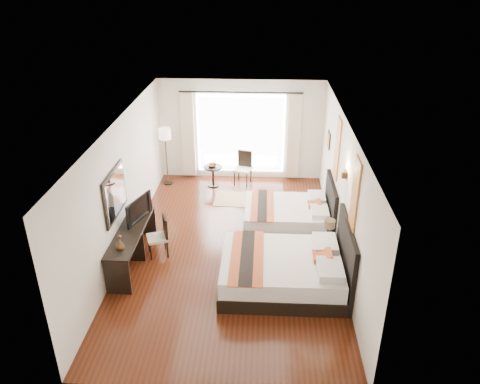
{
  "coord_description": "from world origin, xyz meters",
  "views": [
    {
      "loc": [
        0.63,
        -8.52,
        5.58
      ],
      "look_at": [
        0.16,
        0.26,
        1.23
      ],
      "focal_mm": 35.0,
      "sensor_mm": 36.0,
      "label": 1
    }
  ],
  "objects_px": {
    "bed_near": "(287,270)",
    "floor_lamp": "(165,138)",
    "table_lamp": "(330,225)",
    "side_table": "(213,176)",
    "television": "(136,208)",
    "fruit_bowl": "(212,166)",
    "window_chair": "(243,174)",
    "desk_chair": "(159,243)",
    "vase": "(330,239)",
    "bed_far": "(290,215)",
    "console_desk": "(133,245)",
    "nightstand": "(328,248)"
  },
  "relations": [
    {
      "from": "floor_lamp",
      "to": "window_chair",
      "type": "distance_m",
      "value": 2.35
    },
    {
      "from": "vase",
      "to": "floor_lamp",
      "type": "distance_m",
      "value": 5.46
    },
    {
      "from": "floor_lamp",
      "to": "window_chair",
      "type": "xyz_separation_m",
      "value": [
        2.09,
        0.12,
        -1.07
      ]
    },
    {
      "from": "vase",
      "to": "nightstand",
      "type": "bearing_deg",
      "value": 91.27
    },
    {
      "from": "nightstand",
      "to": "console_desk",
      "type": "relative_size",
      "value": 0.21
    },
    {
      "from": "bed_far",
      "to": "table_lamp",
      "type": "xyz_separation_m",
      "value": [
        0.73,
        -1.2,
        0.45
      ]
    },
    {
      "from": "vase",
      "to": "floor_lamp",
      "type": "height_order",
      "value": "floor_lamp"
    },
    {
      "from": "floor_lamp",
      "to": "window_chair",
      "type": "bearing_deg",
      "value": 3.36
    },
    {
      "from": "bed_near",
      "to": "television",
      "type": "distance_m",
      "value": 3.34
    },
    {
      "from": "television",
      "to": "window_chair",
      "type": "height_order",
      "value": "television"
    },
    {
      "from": "nightstand",
      "to": "side_table",
      "type": "xyz_separation_m",
      "value": [
        -2.75,
        3.35,
        0.06
      ]
    },
    {
      "from": "television",
      "to": "floor_lamp",
      "type": "xyz_separation_m",
      "value": [
        -0.03,
        3.35,
        0.35
      ]
    },
    {
      "from": "table_lamp",
      "to": "window_chair",
      "type": "relative_size",
      "value": 0.39
    },
    {
      "from": "console_desk",
      "to": "floor_lamp",
      "type": "relative_size",
      "value": 1.37
    },
    {
      "from": "bed_near",
      "to": "television",
      "type": "height_order",
      "value": "bed_near"
    },
    {
      "from": "table_lamp",
      "to": "side_table",
      "type": "xyz_separation_m",
      "value": [
        -2.75,
        3.27,
        -0.45
      ]
    },
    {
      "from": "bed_near",
      "to": "nightstand",
      "type": "bearing_deg",
      "value": 47.54
    },
    {
      "from": "bed_near",
      "to": "television",
      "type": "bearing_deg",
      "value": 161.14
    },
    {
      "from": "bed_far",
      "to": "side_table",
      "type": "height_order",
      "value": "bed_far"
    },
    {
      "from": "vase",
      "to": "fruit_bowl",
      "type": "relative_size",
      "value": 0.52
    },
    {
      "from": "vase",
      "to": "window_chair",
      "type": "height_order",
      "value": "window_chair"
    },
    {
      "from": "console_desk",
      "to": "side_table",
      "type": "height_order",
      "value": "console_desk"
    },
    {
      "from": "side_table",
      "to": "vase",
      "type": "bearing_deg",
      "value": -52.03
    },
    {
      "from": "nightstand",
      "to": "fruit_bowl",
      "type": "height_order",
      "value": "fruit_bowl"
    },
    {
      "from": "side_table",
      "to": "nightstand",
      "type": "bearing_deg",
      "value": -50.64
    },
    {
      "from": "bed_far",
      "to": "table_lamp",
      "type": "relative_size",
      "value": 5.71
    },
    {
      "from": "floor_lamp",
      "to": "side_table",
      "type": "height_order",
      "value": "floor_lamp"
    },
    {
      "from": "table_lamp",
      "to": "vase",
      "type": "height_order",
      "value": "table_lamp"
    },
    {
      "from": "desk_chair",
      "to": "window_chair",
      "type": "xyz_separation_m",
      "value": [
        1.6,
        3.62,
        0.01
      ]
    },
    {
      "from": "television",
      "to": "fruit_bowl",
      "type": "bearing_deg",
      "value": -1.58
    },
    {
      "from": "bed_near",
      "to": "floor_lamp",
      "type": "xyz_separation_m",
      "value": [
        -3.13,
        4.4,
        1.01
      ]
    },
    {
      "from": "vase",
      "to": "console_desk",
      "type": "bearing_deg",
      "value": -177.84
    },
    {
      "from": "table_lamp",
      "to": "side_table",
      "type": "distance_m",
      "value": 4.3
    },
    {
      "from": "vase",
      "to": "floor_lamp",
      "type": "bearing_deg",
      "value": 138.16
    },
    {
      "from": "vase",
      "to": "table_lamp",
      "type": "bearing_deg",
      "value": 90.59
    },
    {
      "from": "console_desk",
      "to": "television",
      "type": "bearing_deg",
      "value": 87.2
    },
    {
      "from": "nightstand",
      "to": "window_chair",
      "type": "distance_m",
      "value": 4.04
    },
    {
      "from": "desk_chair",
      "to": "floor_lamp",
      "type": "height_order",
      "value": "floor_lamp"
    },
    {
      "from": "vase",
      "to": "television",
      "type": "relative_size",
      "value": 0.14
    },
    {
      "from": "fruit_bowl",
      "to": "table_lamp",
      "type": "bearing_deg",
      "value": -49.77
    },
    {
      "from": "console_desk",
      "to": "desk_chair",
      "type": "height_order",
      "value": "desk_chair"
    },
    {
      "from": "window_chair",
      "to": "bed_near",
      "type": "bearing_deg",
      "value": 29.17
    },
    {
      "from": "bed_far",
      "to": "console_desk",
      "type": "xyz_separation_m",
      "value": [
        -3.28,
        -1.61,
        0.08
      ]
    },
    {
      "from": "floor_lamp",
      "to": "table_lamp",
      "type": "bearing_deg",
      "value": -39.78
    },
    {
      "from": "bed_far",
      "to": "vase",
      "type": "distance_m",
      "value": 1.65
    },
    {
      "from": "window_chair",
      "to": "table_lamp",
      "type": "bearing_deg",
      "value": 45.38
    },
    {
      "from": "bed_far",
      "to": "fruit_bowl",
      "type": "relative_size",
      "value": 8.55
    },
    {
      "from": "bed_far",
      "to": "desk_chair",
      "type": "bearing_deg",
      "value": -154.37
    },
    {
      "from": "television",
      "to": "window_chair",
      "type": "xyz_separation_m",
      "value": [
        2.06,
        3.47,
        -0.73
      ]
    },
    {
      "from": "bed_far",
      "to": "side_table",
      "type": "bearing_deg",
      "value": 134.25
    }
  ]
}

